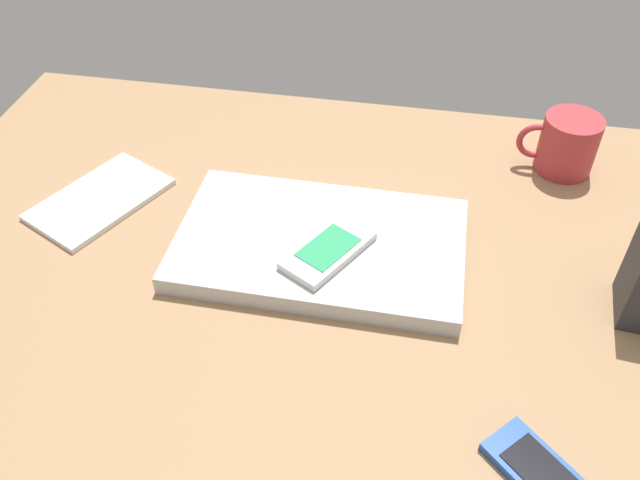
# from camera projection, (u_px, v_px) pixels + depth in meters

# --- Properties ---
(desk_surface) EXTENTS (1.20, 0.80, 0.03)m
(desk_surface) POSITION_uv_depth(u_px,v_px,m) (342.00, 283.00, 0.83)
(desk_surface) COLOR #9E7751
(desk_surface) RESTS_ON ground
(laptop_closed) EXTENTS (0.36, 0.22, 0.02)m
(laptop_closed) POSITION_uv_depth(u_px,v_px,m) (320.00, 244.00, 0.84)
(laptop_closed) COLOR #B7BABC
(laptop_closed) RESTS_ON desk_surface
(cell_phone_on_laptop) EXTENTS (0.11, 0.13, 0.01)m
(cell_phone_on_laptop) POSITION_uv_depth(u_px,v_px,m) (328.00, 251.00, 0.80)
(cell_phone_on_laptop) COLOR silver
(cell_phone_on_laptop) RESTS_ON laptop_closed
(cell_phone_on_desk) EXTENTS (0.11, 0.11, 0.01)m
(cell_phone_on_desk) POSITION_uv_depth(u_px,v_px,m) (538.00, 472.00, 0.62)
(cell_phone_on_desk) COLOR #1E479E
(cell_phone_on_desk) RESTS_ON desk_surface
(notepad) EXTENTS (0.18, 0.21, 0.01)m
(notepad) POSITION_uv_depth(u_px,v_px,m) (100.00, 199.00, 0.92)
(notepad) COLOR white
(notepad) RESTS_ON desk_surface
(coffee_mug) EXTENTS (0.11, 0.08, 0.08)m
(coffee_mug) POSITION_uv_depth(u_px,v_px,m) (567.00, 144.00, 0.95)
(coffee_mug) COLOR #B23338
(coffee_mug) RESTS_ON desk_surface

